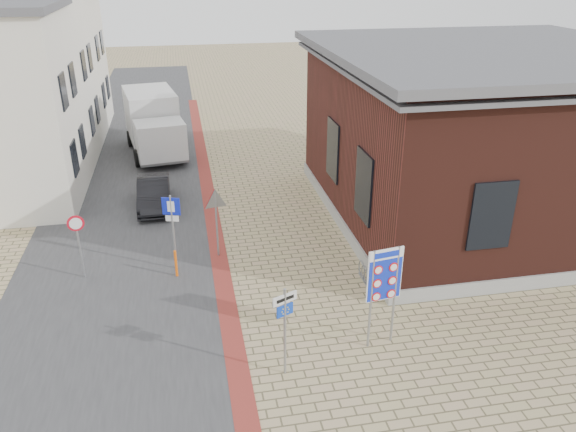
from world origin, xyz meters
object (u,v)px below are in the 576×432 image
object	(u,v)px
essen_sign	(285,318)
bollard	(176,264)
box_truck	(154,123)
parking_sign	(172,219)
sedan	(154,193)
border_sign	(385,277)

from	to	relation	value
essen_sign	bollard	distance (m)	6.24
box_truck	parking_sign	distance (m)	13.21
sedan	parking_sign	size ratio (longest dim) A/B	1.37
border_sign	parking_sign	world-z (taller)	border_sign
box_truck	border_sign	size ratio (longest dim) A/B	2.19
box_truck	border_sign	xyz separation A→B (m)	(6.47, -18.45, 0.47)
box_truck	bollard	world-z (taller)	box_truck
border_sign	sedan	bearing A→B (deg)	111.26
essen_sign	parking_sign	world-z (taller)	parking_sign
border_sign	essen_sign	distance (m)	2.96
sedan	border_sign	size ratio (longest dim) A/B	1.27
box_truck	parking_sign	bearing A→B (deg)	-95.07
border_sign	parking_sign	xyz separation A→B (m)	(-5.53, 5.27, -0.25)
essen_sign	bollard	world-z (taller)	essen_sign
sedan	essen_sign	world-z (taller)	essen_sign
box_truck	essen_sign	world-z (taller)	box_truck
sedan	parking_sign	distance (m)	5.88
essen_sign	bollard	bearing A→B (deg)	92.29
border_sign	essen_sign	bearing A→B (deg)	-174.64
box_truck	parking_sign	size ratio (longest dim) A/B	2.37
sedan	parking_sign	xyz separation A→B (m)	(0.86, -5.67, 1.28)
bollard	essen_sign	bearing A→B (deg)	-63.81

